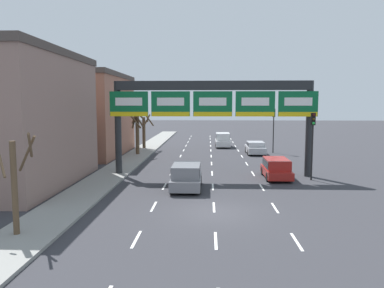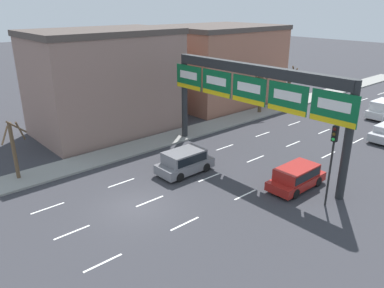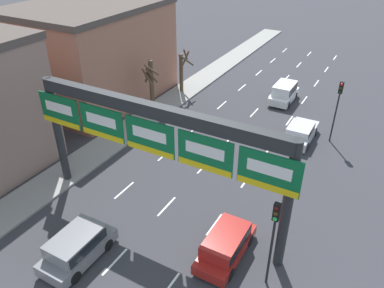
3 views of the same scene
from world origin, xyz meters
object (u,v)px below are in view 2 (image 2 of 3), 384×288
Objects in this scene: sign_gantry at (251,88)px; suv_white at (383,108)px; traffic_light_mid_block at (333,150)px; tree_bare_third at (290,84)px; tree_bare_closest at (261,87)px; suv_grey at (185,161)px; tree_bare_second at (14,147)px; suv_red at (296,176)px.

suv_white is at bearing 85.43° from sign_gantry.
tree_bare_third is (-15.45, 18.26, -1.09)m from traffic_light_mid_block.
traffic_light_mid_block is at bearing -39.63° from tree_bare_closest.
tree_bare_closest is at bearing -139.08° from suv_white.
tree_bare_closest is at bearing 111.39° from suv_grey.
sign_gantry is 3.89× the size of suv_white.
traffic_light_mid_block is 1.10× the size of tree_bare_third.
tree_bare_closest reaches higher than tree_bare_second.
tree_bare_third reaches higher than suv_red.
traffic_light_mid_block is at bearing -13.35° from suv_red.
traffic_light_mid_block is at bearing -49.77° from tree_bare_third.
suv_red is (4.82, -0.82, -4.87)m from sign_gantry.
sign_gantry is 7.74m from traffic_light_mid_block.
tree_bare_second is at bearing -90.67° from tree_bare_closest.
sign_gantry is at bearing 169.08° from traffic_light_mid_block.
sign_gantry is at bearing 59.16° from tree_bare_second.
sign_gantry is 16.58m from tree_bare_second.
tree_bare_second is 0.96× the size of tree_bare_third.
suv_white is at bearing 82.23° from suv_grey.
suv_white is (-3.25, 20.42, 0.17)m from suv_red.
suv_red is at bearing 44.96° from tree_bare_second.
tree_bare_closest is 5.59m from tree_bare_third.
suv_grey is at bearing -73.49° from tree_bare_third.
suv_grey is 0.90× the size of tree_bare_third.
tree_bare_second is at bearing -120.84° from sign_gantry.
suv_grey is 0.82× the size of traffic_light_mid_block.
sign_gantry is 3.27× the size of tree_bare_closest.
traffic_light_mid_block is (5.72, -21.01, 2.51)m from suv_white.
tree_bare_second is (-13.15, -13.13, 1.57)m from suv_red.
tree_bare_third is at bearing 115.83° from sign_gantry.
suv_red is 17.77m from tree_bare_closest.
traffic_light_mid_block is 19.90m from tree_bare_closest.
tree_bare_second reaches higher than suv_grey.
suv_grey is at bearing -110.34° from sign_gantry.
tree_bare_second is (-8.33, -13.95, -3.31)m from sign_gantry.
traffic_light_mid_block reaches higher than suv_grey.
suv_grey is 17.32m from tree_bare_closest.
suv_white is 0.82× the size of traffic_light_mid_block.
sign_gantry is 6.90m from suv_red.
tree_bare_closest is at bearing 89.33° from tree_bare_second.
traffic_light_mid_block is (2.47, -0.59, 2.68)m from suv_red.
traffic_light_mid_block is at bearing -74.76° from suv_white.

